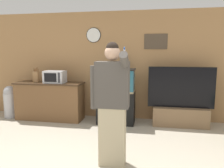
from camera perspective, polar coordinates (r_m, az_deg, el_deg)
name	(u,v)px	position (r m, az deg, el deg)	size (l,w,h in m)	color
wall_back_paneled	(121,66)	(5.36, 2.25, 4.82)	(10.00, 0.08, 2.60)	#A87A4C
counter_island	(50,101)	(5.53, -15.93, -4.25)	(1.64, 0.54, 0.91)	brown
microwave	(55,77)	(5.33, -14.69, 1.83)	(0.48, 0.33, 0.29)	silver
knife_block	(36,77)	(5.56, -19.25, 1.81)	(0.13, 0.09, 0.36)	olive
aquarium_on_stand	(116,96)	(5.00, 1.08, -3.19)	(0.85, 0.45, 1.26)	black
tv_on_stand	(180,109)	(5.10, 17.39, -6.23)	(1.43, 0.40, 1.31)	brown
person_standing	(112,103)	(3.08, -0.09, -4.97)	(0.56, 0.42, 1.77)	#BCAD89
trash_bin	(10,101)	(6.08, -25.01, -4.05)	(0.32, 0.32, 0.80)	#B7B7BC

